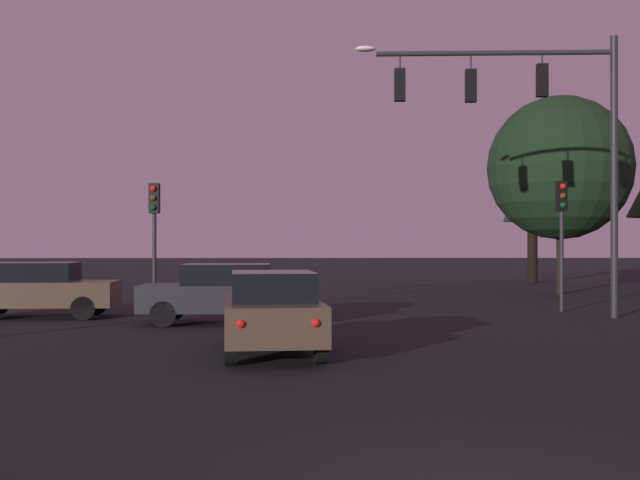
% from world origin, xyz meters
% --- Properties ---
extents(ground_plane, '(168.00, 168.00, 0.00)m').
position_xyz_m(ground_plane, '(0.00, 24.50, 0.00)').
color(ground_plane, black).
rests_on(ground_plane, ground).
extents(traffic_signal_mast_arm, '(7.17, 0.64, 7.72)m').
position_xyz_m(traffic_signal_mast_arm, '(4.85, 15.54, 5.51)').
color(traffic_signal_mast_arm, '#232326').
rests_on(traffic_signal_mast_arm, ground).
extents(traffic_light_corner_right, '(0.30, 0.35, 3.91)m').
position_xyz_m(traffic_light_corner_right, '(6.25, 17.45, 2.78)').
color(traffic_light_corner_right, '#232326').
rests_on(traffic_light_corner_right, ground).
extents(traffic_light_median, '(0.32, 0.36, 3.84)m').
position_xyz_m(traffic_light_median, '(-5.91, 17.55, 2.74)').
color(traffic_light_median, '#232326').
rests_on(traffic_light_median, ground).
extents(car_nearside_lane, '(2.07, 4.17, 1.52)m').
position_xyz_m(car_nearside_lane, '(-2.00, 8.41, 0.79)').
color(car_nearside_lane, '#473828').
rests_on(car_nearside_lane, ground).
extents(car_crossing_left, '(4.33, 2.10, 1.52)m').
position_xyz_m(car_crossing_left, '(-8.77, 15.77, 0.80)').
color(car_crossing_left, '#473828').
rests_on(car_crossing_left, ground).
extents(car_crossing_right, '(4.14, 1.79, 1.52)m').
position_xyz_m(car_crossing_right, '(-3.51, 13.99, 0.79)').
color(car_crossing_right, '#232328').
rests_on(car_crossing_right, ground).
extents(tree_left_far, '(2.99, 2.99, 6.80)m').
position_xyz_m(tree_left_far, '(10.34, 34.99, 4.91)').
color(tree_left_far, black).
rests_on(tree_left_far, ground).
extents(tree_center_horizon, '(5.83, 5.83, 8.04)m').
position_xyz_m(tree_center_horizon, '(8.91, 25.96, 5.12)').
color(tree_center_horizon, black).
rests_on(tree_center_horizon, ground).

